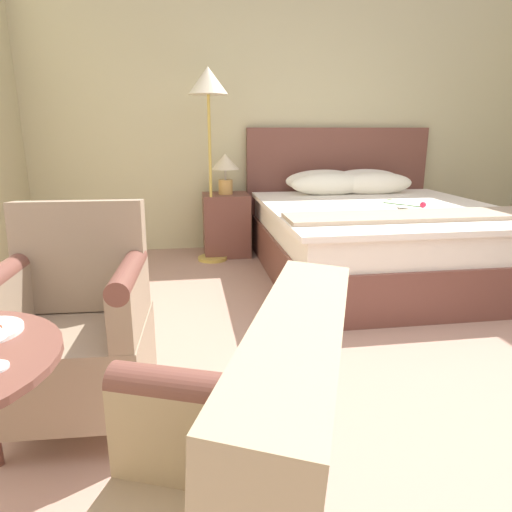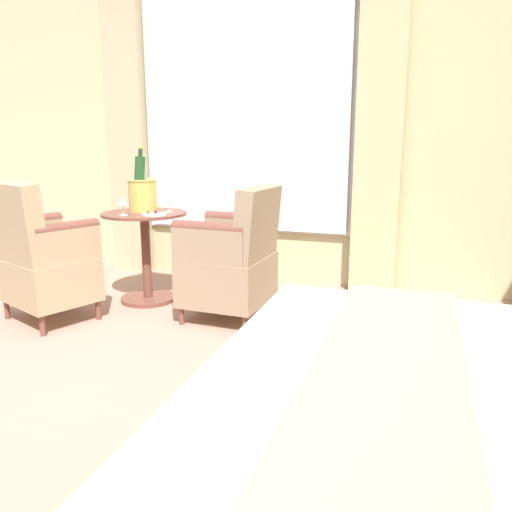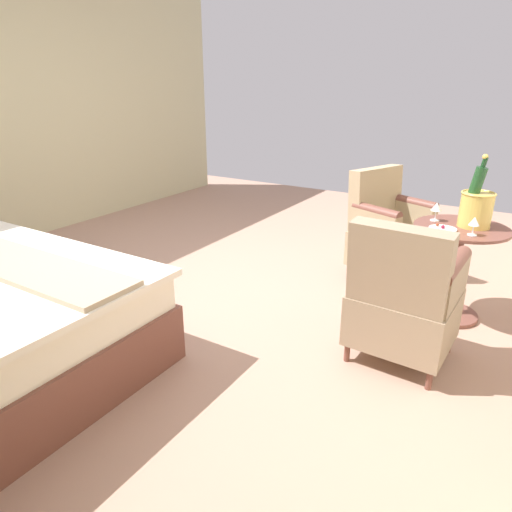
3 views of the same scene
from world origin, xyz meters
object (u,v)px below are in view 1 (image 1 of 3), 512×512
bed (373,232)px  bedside_lamp (225,167)px  floor_lamp_brass (208,98)px  armchair_by_window (76,330)px  nightstand (226,225)px

bed → bedside_lamp: (-1.21, 0.77, 0.52)m
floor_lamp_brass → armchair_by_window: 2.75m
nightstand → floor_lamp_brass: bearing=-129.2°
bed → floor_lamp_brass: (-1.37, 0.58, 1.13)m
bed → armchair_by_window: bearing=-138.3°
bedside_lamp → floor_lamp_brass: 0.66m
bedside_lamp → armchair_by_window: bearing=-108.1°
bed → floor_lamp_brass: bearing=156.9°
bed → nightstand: bearing=147.5°
nightstand → floor_lamp_brass: 1.20m
bed → bedside_lamp: bearing=147.5°
bedside_lamp → armchair_by_window: size_ratio=0.42×
bed → nightstand: 1.44m
bed → bedside_lamp: bed is taller
nightstand → armchair_by_window: armchair_by_window is taller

